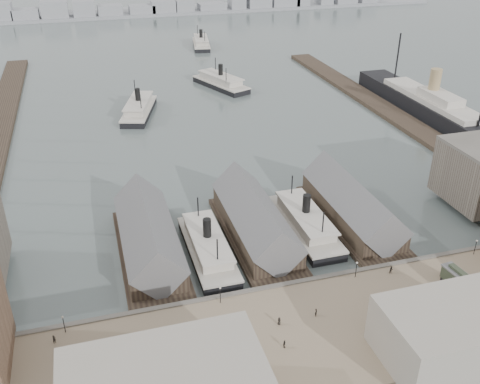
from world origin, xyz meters
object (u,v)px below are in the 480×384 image
object	(u,v)px
horse_cart_right	(405,322)
horse_cart_center	(215,344)
tram	(463,285)
horse_cart_left	(125,358)
ocean_steamer	(431,106)
ferry_docked_west	(208,247)

from	to	relation	value
horse_cart_right	horse_cart_center	bearing A→B (deg)	67.84
tram	horse_cart_center	bearing A→B (deg)	175.24
horse_cart_left	ocean_steamer	bearing A→B (deg)	-36.03
ferry_docked_west	horse_cart_left	size ratio (longest dim) A/B	6.08
horse_cart_center	tram	bearing A→B (deg)	-78.37
tram	horse_cart_center	distance (m)	52.59
horse_cart_left	horse_cart_right	xyz separation A→B (m)	(52.12, -5.51, -0.05)
horse_cart_right	ocean_steamer	bearing A→B (deg)	-50.91
horse_cart_center	horse_cart_right	xyz separation A→B (m)	(36.10, -4.53, -0.01)
tram	horse_cart_right	xyz separation A→B (m)	(-16.48, -5.29, -1.20)
ferry_docked_west	ocean_steamer	size ratio (longest dim) A/B	0.32
ocean_steamer	horse_cart_left	bearing A→B (deg)	-142.37
ferry_docked_west	horse_cart_right	distance (m)	46.69
ferry_docked_west	horse_cart_right	world-z (taller)	ferry_docked_west
ocean_steamer	horse_cart_left	xyz separation A→B (m)	(-126.98, -97.90, -1.15)
ocean_steamer	horse_cart_right	xyz separation A→B (m)	(-74.87, -103.41, -1.20)
horse_cart_right	ferry_docked_west	bearing A→B (deg)	25.19
ocean_steamer	horse_cart_right	distance (m)	127.67
tram	horse_cart_left	bearing A→B (deg)	174.22
ferry_docked_west	horse_cart_right	bearing A→B (deg)	-49.80
horse_cart_left	horse_cart_right	distance (m)	52.41
horse_cart_left	horse_cart_center	bearing A→B (deg)	-77.17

